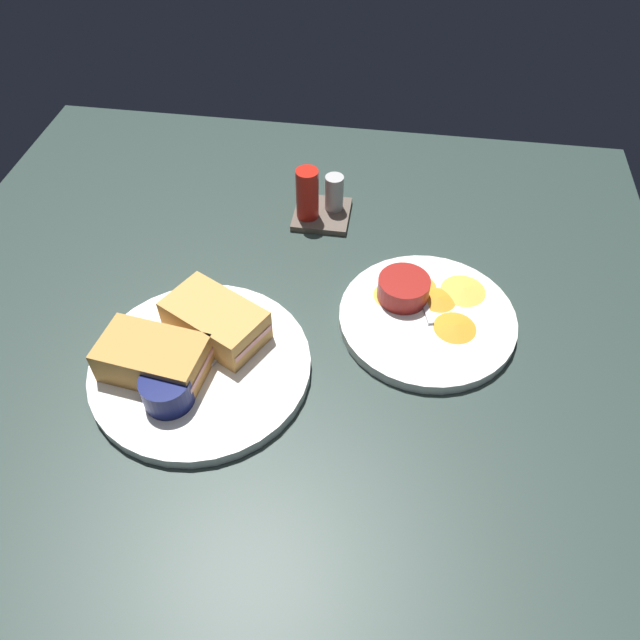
{
  "coord_description": "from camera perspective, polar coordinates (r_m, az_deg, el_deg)",
  "views": [
    {
      "loc": [
        13.64,
        -51.94,
        63.63
      ],
      "look_at": [
        5.63,
        1.7,
        3.0
      ],
      "focal_mm": 34.27,
      "sensor_mm": 36.0,
      "label": 1
    }
  ],
  "objects": [
    {
      "name": "ground_plane",
      "position": [
        0.84,
        -3.96,
        -2.47
      ],
      "size": [
        110.0,
        110.0,
        3.0
      ],
      "primitive_type": "cube",
      "color": "#283833"
    },
    {
      "name": "plate_sandwich_main",
      "position": [
        0.81,
        -11.05,
        -4.29
      ],
      "size": [
        28.46,
        28.46,
        1.6
      ],
      "primitive_type": "cylinder",
      "color": "white",
      "rests_on": "ground_plane"
    },
    {
      "name": "sandwich_half_near",
      "position": [
        0.81,
        -9.74,
        -0.05
      ],
      "size": [
        15.04,
        12.78,
        4.8
      ],
      "color": "tan",
      "rests_on": "plate_sandwich_main"
    },
    {
      "name": "sandwich_half_far",
      "position": [
        0.79,
        -15.28,
        -3.43
      ],
      "size": [
        14.08,
        9.27,
        4.8
      ],
      "color": "#C68C42",
      "rests_on": "plate_sandwich_main"
    },
    {
      "name": "ramekin_dark_sauce",
      "position": [
        0.76,
        -14.12,
        -6.31
      ],
      "size": [
        6.18,
        6.18,
        3.99
      ],
      "color": "#0C144C",
      "rests_on": "plate_sandwich_main"
    },
    {
      "name": "spoon_by_dark_ramekin",
      "position": [
        0.79,
        -11.13,
        -4.73
      ],
      "size": [
        6.23,
        9.28,
        0.8
      ],
      "color": "silver",
      "rests_on": "plate_sandwich_main"
    },
    {
      "name": "plate_chips_companion",
      "position": [
        0.86,
        9.96,
        0.1
      ],
      "size": [
        24.39,
        24.39,
        1.6
      ],
      "primitive_type": "cylinder",
      "color": "white",
      "rests_on": "ground_plane"
    },
    {
      "name": "ramekin_light_gravy",
      "position": [
        0.86,
        7.81,
        3.0
      ],
      "size": [
        7.24,
        7.24,
        3.21
      ],
      "color": "maroon",
      "rests_on": "plate_chips_companion"
    },
    {
      "name": "spoon_by_gravy_ramekin",
      "position": [
        0.88,
        9.26,
        3.05
      ],
      "size": [
        4.12,
        9.89,
        0.8
      ],
      "color": "silver",
      "rests_on": "plate_chips_companion"
    },
    {
      "name": "plantain_chip_scatter",
      "position": [
        0.87,
        10.82,
        1.93
      ],
      "size": [
        17.28,
        15.38,
        0.6
      ],
      "color": "gold",
      "rests_on": "plate_chips_companion"
    },
    {
      "name": "condiment_caddy",
      "position": [
        1.0,
        -0.08,
        11.09
      ],
      "size": [
        9.0,
        9.0,
        9.5
      ],
      "color": "brown",
      "rests_on": "ground_plane"
    }
  ]
}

